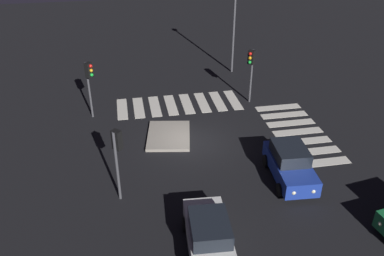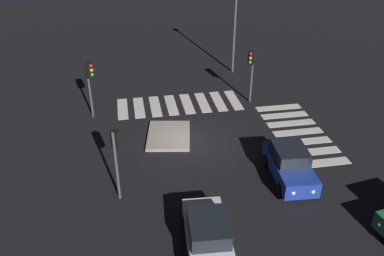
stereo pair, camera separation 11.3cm
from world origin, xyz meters
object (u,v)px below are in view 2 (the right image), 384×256
object	(u,v)px
car_white	(208,235)
street_lamp	(236,9)
car_blue	(290,164)
traffic_island	(169,135)
traffic_light_east	(252,64)
traffic_light_north	(90,76)
traffic_light_west	(117,148)

from	to	relation	value
car_white	street_lamp	bearing A→B (deg)	-14.29
car_blue	traffic_island	bearing A→B (deg)	-129.30
traffic_island	traffic_light_east	bearing A→B (deg)	-59.29
traffic_light_east	car_white	bearing A→B (deg)	23.17
car_blue	traffic_light_north	bearing A→B (deg)	-126.69
car_white	traffic_light_east	world-z (taller)	traffic_light_east
car_blue	street_lamp	distance (m)	15.64
traffic_island	traffic_light_west	xyz separation A→B (m)	(-5.30, 3.03, 2.78)
car_blue	traffic_light_west	distance (m)	8.92
car_blue	street_lamp	world-z (taller)	street_lamp
car_blue	traffic_light_east	xyz separation A→B (m)	(9.06, -0.63, 2.08)
car_white	traffic_light_east	bearing A→B (deg)	-20.18
traffic_island	car_white	size ratio (longest dim) A/B	0.92
traffic_light_west	traffic_light_east	xyz separation A→B (m)	(9.04, -9.33, 0.10)
traffic_light_east	traffic_island	bearing A→B (deg)	-12.16
car_blue	traffic_light_north	distance (m)	13.66
traffic_island	traffic_light_west	bearing A→B (deg)	150.26
car_white	traffic_light_east	distance (m)	14.62
traffic_light_east	street_lamp	size ratio (longest dim) A/B	0.50
traffic_island	street_lamp	size ratio (longest dim) A/B	0.49
street_lamp	traffic_island	bearing A→B (deg)	145.36
traffic_light_north	traffic_light_west	size ratio (longest dim) A/B	1.03
car_white	traffic_light_east	size ratio (longest dim) A/B	1.07
car_white	car_blue	size ratio (longest dim) A/B	0.98
traffic_light_west	car_blue	bearing A→B (deg)	-45.59
car_white	street_lamp	distance (m)	20.61
traffic_island	traffic_light_east	distance (m)	7.88
car_white	car_blue	distance (m)	6.70
traffic_island	traffic_light_west	size ratio (longest dim) A/B	1.01
car_blue	street_lamp	bearing A→B (deg)	-179.99
traffic_light_west	traffic_light_east	distance (m)	12.99
traffic_island	car_white	distance (m)	9.52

